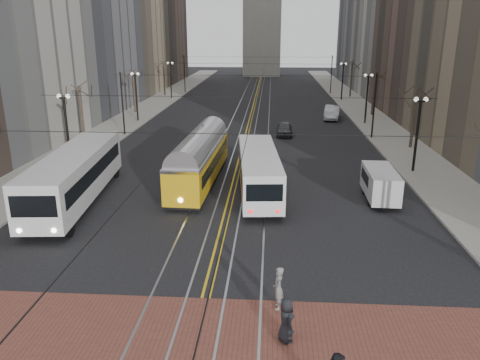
# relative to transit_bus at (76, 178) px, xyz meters

# --- Properties ---
(ground) EXTENTS (260.00, 260.00, 0.00)m
(ground) POSITION_rel_transit_bus_xyz_m (9.78, -9.82, -1.64)
(ground) COLOR black
(ground) RESTS_ON ground
(sidewalk_left) EXTENTS (5.00, 140.00, 0.15)m
(sidewalk_left) POSITION_rel_transit_bus_xyz_m (-5.22, 35.18, -1.57)
(sidewalk_left) COLOR gray
(sidewalk_left) RESTS_ON ground
(sidewalk_right) EXTENTS (5.00, 140.00, 0.15)m
(sidewalk_right) POSITION_rel_transit_bus_xyz_m (24.78, 35.18, -1.57)
(sidewalk_right) COLOR gray
(sidewalk_right) RESTS_ON ground
(crosswalk_band) EXTENTS (25.00, 6.00, 0.01)m
(crosswalk_band) POSITION_rel_transit_bus_xyz_m (9.78, -13.82, -1.64)
(crosswalk_band) COLOR brown
(crosswalk_band) RESTS_ON ground
(streetcar_rails) EXTENTS (4.80, 130.00, 0.02)m
(streetcar_rails) POSITION_rel_transit_bus_xyz_m (9.78, 35.18, -1.64)
(streetcar_rails) COLOR gray
(streetcar_rails) RESTS_ON ground
(centre_lines) EXTENTS (0.42, 130.00, 0.01)m
(centre_lines) POSITION_rel_transit_bus_xyz_m (9.78, 35.18, -1.63)
(centre_lines) COLOR gold
(centre_lines) RESTS_ON ground
(lamp_posts) EXTENTS (27.60, 57.20, 5.60)m
(lamp_posts) POSITION_rel_transit_bus_xyz_m (9.78, 18.93, 1.16)
(lamp_posts) COLOR black
(lamp_posts) RESTS_ON ground
(street_trees) EXTENTS (31.68, 53.28, 5.60)m
(street_trees) POSITION_rel_transit_bus_xyz_m (9.78, 25.43, 1.16)
(street_trees) COLOR #382D23
(street_trees) RESTS_ON ground
(trolley_wires) EXTENTS (25.96, 120.00, 6.60)m
(trolley_wires) POSITION_rel_transit_bus_xyz_m (9.78, 25.01, 2.13)
(trolley_wires) COLOR black
(trolley_wires) RESTS_ON ground
(transit_bus) EXTENTS (3.86, 13.32, 3.28)m
(transit_bus) POSITION_rel_transit_bus_xyz_m (0.00, 0.00, 0.00)
(transit_bus) COLOR silver
(transit_bus) RESTS_ON ground
(streetcar) EXTENTS (2.84, 12.65, 2.96)m
(streetcar) POSITION_rel_transit_bus_xyz_m (7.28, 4.65, -0.16)
(streetcar) COLOR gold
(streetcar) RESTS_ON ground
(rear_bus) EXTENTS (3.37, 11.28, 2.90)m
(rear_bus) POSITION_rel_transit_bus_xyz_m (11.58, 2.59, -0.19)
(rear_bus) COLOR silver
(rear_bus) RESTS_ON ground
(cargo_van) EXTENTS (1.90, 4.70, 2.06)m
(cargo_van) POSITION_rel_transit_bus_xyz_m (19.48, 1.65, -0.61)
(cargo_van) COLOR silver
(cargo_van) RESTS_ON ground
(sedan_grey) EXTENTS (1.65, 4.04, 1.37)m
(sedan_grey) POSITION_rel_transit_bus_xyz_m (13.78, 21.41, -0.95)
(sedan_grey) COLOR #3C4043
(sedan_grey) RESTS_ON ground
(sedan_silver) EXTENTS (2.55, 5.30, 1.68)m
(sedan_silver) POSITION_rel_transit_bus_xyz_m (19.94, 31.31, -0.80)
(sedan_silver) COLOR #ADAFB5
(sedan_silver) RESTS_ON ground
(pedestrian_a) EXTENTS (0.80, 0.96, 1.68)m
(pedestrian_a) POSITION_rel_transit_bus_xyz_m (13.02, -13.39, -0.79)
(pedestrian_a) COLOR black
(pedestrian_a) RESTS_ON crosswalk_band
(pedestrian_b) EXTENTS (0.45, 0.66, 1.77)m
(pedestrian_b) POSITION_rel_transit_bus_xyz_m (12.76, -11.32, -0.75)
(pedestrian_b) COLOR slate
(pedestrian_b) RESTS_ON crosswalk_band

